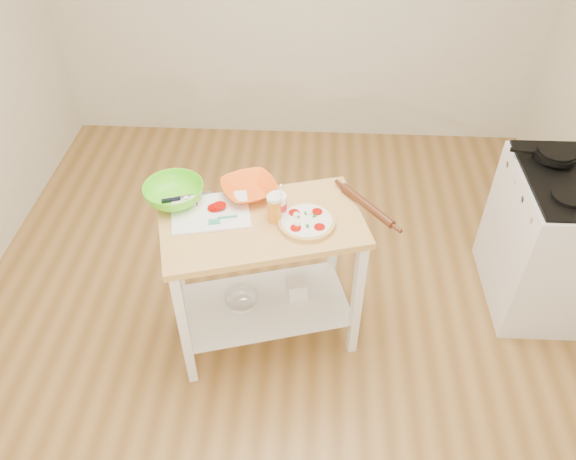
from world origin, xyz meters
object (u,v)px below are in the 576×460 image
(pizza, at_px, (306,222))
(cutting_board, at_px, (210,211))
(yogurt_tub, at_px, (277,205))
(rolling_pin, at_px, (367,205))
(gas_stove, at_px, (557,240))
(prep_island, at_px, (263,258))
(knife, at_px, (180,198))
(spatula, at_px, (222,219))
(green_bowl, at_px, (174,193))
(shelf_glass_bowl, at_px, (242,302))
(skillet, at_px, (555,154))
(beer_pint, at_px, (274,208))
(orange_bowl, at_px, (249,189))
(shelf_bin, at_px, (297,288))

(pizza, distance_m, cutting_board, 0.51)
(yogurt_tub, distance_m, rolling_pin, 0.47)
(gas_stove, distance_m, pizza, 1.63)
(prep_island, height_order, knife, knife)
(spatula, distance_m, yogurt_tub, 0.29)
(green_bowl, bearing_deg, cutting_board, -23.24)
(shelf_glass_bowl, bearing_deg, skillet, 19.06)
(yogurt_tub, bearing_deg, beer_pint, -104.93)
(gas_stove, distance_m, skillet, 0.54)
(orange_bowl, height_order, rolling_pin, orange_bowl)
(green_bowl, bearing_deg, spatula, -29.52)
(orange_bowl, relative_size, shelf_bin, 2.57)
(pizza, bearing_deg, beer_pint, 171.54)
(cutting_board, xyz_separation_m, shelf_bin, (0.46, 0.03, -0.59))
(prep_island, height_order, pizza, pizza)
(skillet, distance_m, pizza, 1.51)
(gas_stove, distance_m, rolling_pin, 1.32)
(cutting_board, relative_size, rolling_pin, 1.17)
(knife, relative_size, yogurt_tub, 1.24)
(shelf_glass_bowl, bearing_deg, green_bowl, 153.97)
(spatula, distance_m, green_bowl, 0.31)
(yogurt_tub, height_order, rolling_pin, yogurt_tub)
(beer_pint, distance_m, rolling_pin, 0.49)
(yogurt_tub, bearing_deg, green_bowl, 172.15)
(pizza, height_order, rolling_pin, same)
(orange_bowl, bearing_deg, rolling_pin, -8.06)
(pizza, relative_size, cutting_board, 0.65)
(spatula, distance_m, rolling_pin, 0.76)
(pizza, xyz_separation_m, shelf_glass_bowl, (-0.36, -0.02, -0.63))
(prep_island, bearing_deg, beer_pint, 17.38)
(beer_pint, xyz_separation_m, yogurt_tub, (0.01, 0.05, -0.02))
(green_bowl, bearing_deg, yogurt_tub, -7.85)
(spatula, xyz_separation_m, shelf_glass_bowl, (0.07, -0.01, -0.63))
(spatula, bearing_deg, yogurt_tub, 3.13)
(prep_island, bearing_deg, shelf_glass_bowl, -170.64)
(spatula, bearing_deg, shelf_bin, 1.40)
(pizza, bearing_deg, spatula, -179.34)
(gas_stove, xyz_separation_m, knife, (-2.19, -0.27, 0.44))
(prep_island, xyz_separation_m, orange_bowl, (-0.09, 0.22, 0.29))
(spatula, relative_size, shelf_glass_bowl, 0.75)
(cutting_board, height_order, knife, cutting_board)
(beer_pint, bearing_deg, shelf_bin, 29.02)
(cutting_board, distance_m, spatula, 0.10)
(cutting_board, distance_m, knife, 0.20)
(skillet, xyz_separation_m, spatula, (-1.82, -0.59, -0.06))
(orange_bowl, bearing_deg, shelf_bin, -27.16)
(shelf_glass_bowl, bearing_deg, gas_stove, 13.14)
(pizza, height_order, knife, pizza)
(prep_island, relative_size, rolling_pin, 2.97)
(skillet, distance_m, shelf_glass_bowl, 1.98)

